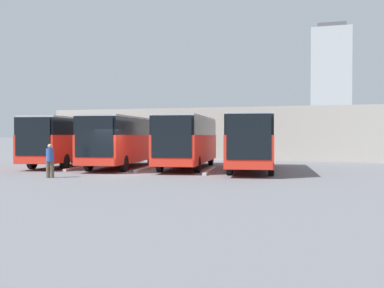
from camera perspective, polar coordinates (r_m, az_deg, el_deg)
ground_plane at (r=27.14m, az=-8.75°, el=-3.56°), size 600.00×600.00×0.00m
bus_0 at (r=29.41m, az=7.16°, el=0.46°), size 4.27×11.03×3.38m
curb_divider_0 at (r=28.47m, az=2.16°, el=-3.18°), size 1.11×5.25×0.15m
bus_1 at (r=31.26m, az=-0.50°, el=0.51°), size 4.27×11.03×3.38m
curb_divider_1 at (r=30.66m, az=-5.37°, el=-2.88°), size 1.11×5.25×0.15m
bus_2 at (r=32.41m, az=-8.22°, el=0.52°), size 4.27×11.03×3.38m
curb_divider_2 at (r=32.17m, az=-13.00°, el=-2.72°), size 1.11×5.25×0.15m
bus_3 at (r=34.99m, az=-14.33°, el=0.54°), size 4.27×11.03×3.38m
pedestrian at (r=25.63m, az=-16.48°, el=-1.78°), size 0.50×0.50×1.73m
station_building at (r=48.84m, az=3.86°, el=1.25°), size 30.56×16.24×4.61m
office_tower at (r=245.48m, az=16.27°, el=6.90°), size 18.78×18.78×55.63m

